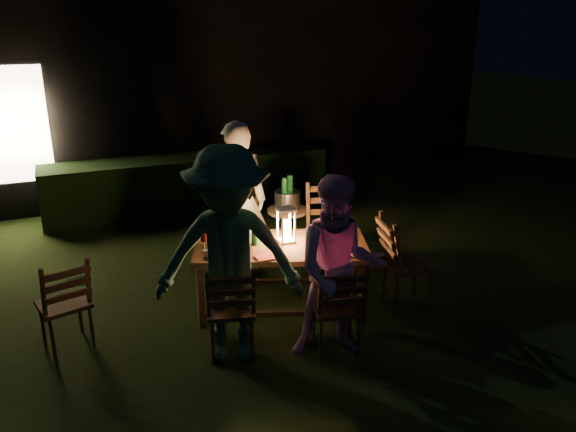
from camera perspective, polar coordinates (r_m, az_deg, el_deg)
name	(u,v)px	position (r m, az deg, el deg)	size (l,w,h in m)	color
garden_envelope	(182,85)	(10.79, -10.70, 12.95)	(40.00, 40.00, 3.20)	black
dining_table	(281,251)	(5.42, -0.69, -3.56)	(1.83, 1.34, 0.69)	#462A17
chair_near_left	(232,324)	(4.89, -5.73, -10.89)	(0.50, 0.52, 0.90)	#462A17
chair_near_right	(337,322)	(4.92, 4.97, -10.69)	(0.49, 0.51, 0.89)	#462A17
chair_far_left	(239,250)	(6.26, -5.04, -3.46)	(0.60, 0.62, 1.02)	#462A17
chair_far_right	(328,248)	(6.29, 4.11, -3.24)	(0.60, 0.62, 1.05)	#462A17
chair_end	(405,279)	(5.72, 11.81, -6.24)	(0.56, 0.53, 0.99)	#462A17
chair_spare	(66,319)	(5.31, -21.59, -9.70)	(0.49, 0.52, 0.90)	#462A17
person_house_side	(237,200)	(6.11, -5.18, 1.59)	(0.64, 0.42, 1.75)	beige
person_opp_right	(339,269)	(4.64, 5.22, -5.42)	(0.77, 0.60, 1.58)	#D894CD
person_opp_left	(229,257)	(4.56, -6.05, -4.15)	(1.19, 0.68, 1.84)	#326548
lantern	(286,227)	(5.39, -0.19, -1.14)	(0.16, 0.16, 0.35)	white
plate_far_left	(225,236)	(5.61, -6.40, -2.05)	(0.25, 0.25, 0.01)	white
plate_near_left	(222,254)	(5.20, -6.70, -3.82)	(0.25, 0.25, 0.01)	white
plate_far_right	(325,235)	(5.63, 3.82, -1.89)	(0.25, 0.25, 0.01)	white
plate_near_right	(330,252)	(5.22, 4.33, -3.65)	(0.25, 0.25, 0.01)	white
wineglass_a	(250,226)	(5.62, -3.85, -1.03)	(0.06, 0.06, 0.18)	#59070F
wineglass_b	(204,242)	(5.28, -8.50, -2.61)	(0.06, 0.06, 0.18)	#59070F
wineglass_c	(315,247)	(5.12, 2.76, -3.12)	(0.06, 0.06, 0.18)	#59070F
wineglass_d	(343,228)	(5.58, 5.62, -1.24)	(0.06, 0.06, 0.18)	#59070F
wineglass_e	(271,248)	(5.08, -1.72, -3.28)	(0.06, 0.06, 0.18)	silver
bottle_table	(255,231)	(5.34, -3.38, -1.55)	(0.07, 0.07, 0.28)	#0F471E
napkin_left	(266,257)	(5.10, -2.27, -4.23)	(0.18, 0.14, 0.01)	red
napkin_right	(342,255)	(5.16, 5.54, -3.98)	(0.18, 0.14, 0.01)	red
phone	(214,258)	(5.14, -7.54, -4.22)	(0.14, 0.07, 0.01)	black
side_table	(287,215)	(6.57, -0.06, 0.07)	(0.47, 0.47, 0.63)	brown
ice_bucket	(287,200)	(6.51, -0.06, 1.61)	(0.30, 0.30, 0.22)	#A5A8AD
bottle_bucket_a	(285,198)	(6.44, -0.34, 1.88)	(0.07, 0.07, 0.32)	#0F471E
bottle_bucket_b	(290,195)	(6.55, 0.20, 2.17)	(0.07, 0.07, 0.32)	#0F471E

